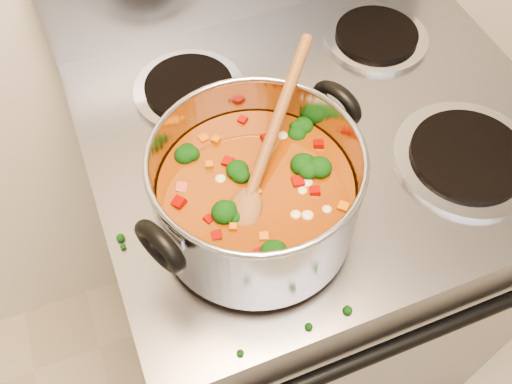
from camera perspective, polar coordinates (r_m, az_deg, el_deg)
electric_range at (r=1.31m, az=4.67°, el=-6.18°), size 0.75×0.68×1.08m
stockpot at (r=0.75m, az=-0.01°, el=-0.21°), size 0.33×0.27×0.16m
wooden_spoon at (r=0.72m, az=0.47°, el=2.67°), size 0.21×0.23×0.12m
cooktop_crumbs at (r=0.84m, az=1.84°, el=-0.50°), size 0.33×0.33×0.01m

